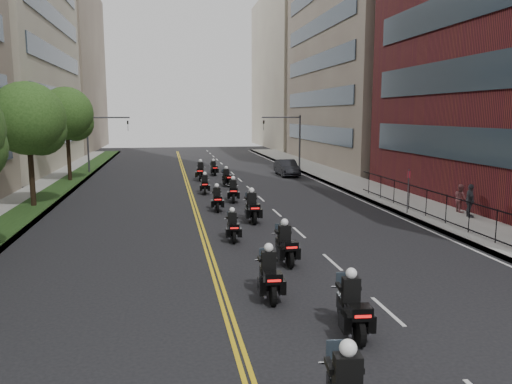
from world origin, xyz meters
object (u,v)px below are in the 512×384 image
(motorcycle_6, at_px, (217,200))
(motorcycle_7, at_px, (233,192))
(motorcycle_1, at_px, (352,308))
(motorcycle_9, at_px, (227,178))
(motorcycle_8, at_px, (205,185))
(motorcycle_11, at_px, (214,169))
(motorcycle_5, at_px, (252,208))
(parked_sedan, at_px, (287,168))
(pedestrian_b, at_px, (461,198))
(motorcycle_10, at_px, (201,172))
(pedestrian_c, at_px, (470,201))
(motorcycle_2, at_px, (269,276))
(motorcycle_3, at_px, (285,246))
(motorcycle_4, at_px, (233,227))

(motorcycle_6, relative_size, motorcycle_7, 0.96)
(motorcycle_1, relative_size, motorcycle_9, 1.10)
(motorcycle_8, bearing_deg, motorcycle_9, 64.28)
(motorcycle_11, bearing_deg, motorcycle_5, -93.38)
(parked_sedan, height_order, pedestrian_b, pedestrian_b)
(motorcycle_9, distance_m, motorcycle_10, 4.39)
(motorcycle_7, distance_m, motorcycle_9, 7.25)
(motorcycle_5, distance_m, parked_sedan, 20.48)
(pedestrian_b, bearing_deg, motorcycle_10, 42.63)
(parked_sedan, relative_size, pedestrian_c, 2.49)
(motorcycle_1, relative_size, motorcycle_6, 1.08)
(motorcycle_2, height_order, motorcycle_5, motorcycle_5)
(motorcycle_5, xyz_separation_m, motorcycle_10, (-1.56, 17.55, 0.00))
(motorcycle_9, bearing_deg, pedestrian_b, -57.18)
(motorcycle_1, relative_size, motorcycle_8, 1.11)
(motorcycle_2, bearing_deg, parked_sedan, 78.08)
(motorcycle_10, height_order, pedestrian_b, motorcycle_10)
(motorcycle_5, xyz_separation_m, parked_sedan, (6.64, 19.38, 0.02))
(pedestrian_b, distance_m, pedestrian_c, 1.48)
(motorcycle_2, relative_size, motorcycle_11, 1.10)
(motorcycle_11, bearing_deg, motorcycle_2, -95.90)
(parked_sedan, bearing_deg, motorcycle_3, -103.97)
(motorcycle_3, xyz_separation_m, motorcycle_5, (-0.01, 7.63, 0.04))
(motorcycle_7, bearing_deg, motorcycle_11, 95.91)
(parked_sedan, bearing_deg, pedestrian_b, -74.49)
(motorcycle_10, xyz_separation_m, motorcycle_11, (1.46, 3.33, -0.11))
(motorcycle_10, bearing_deg, motorcycle_7, -76.45)
(motorcycle_1, bearing_deg, pedestrian_c, 52.33)
(motorcycle_5, bearing_deg, parked_sedan, 71.60)
(motorcycle_8, distance_m, motorcycle_9, 4.03)
(motorcycle_5, height_order, pedestrian_c, pedestrian_c)
(motorcycle_1, distance_m, motorcycle_10, 31.71)
(motorcycle_8, bearing_deg, motorcycle_6, -83.84)
(motorcycle_6, distance_m, pedestrian_b, 14.17)
(pedestrian_b, bearing_deg, motorcycle_2, 133.98)
(motorcycle_3, height_order, motorcycle_8, motorcycle_3)
(motorcycle_10, bearing_deg, motorcycle_2, -83.06)
(motorcycle_11, xyz_separation_m, pedestrian_c, (11.90, -22.52, 0.44))
(motorcycle_1, height_order, pedestrian_c, pedestrian_c)
(motorcycle_8, xyz_separation_m, pedestrian_b, (13.90, -10.27, 0.34))
(pedestrian_b, bearing_deg, motorcycle_11, 35.12)
(motorcycle_7, distance_m, pedestrian_c, 14.38)
(motorcycle_2, xyz_separation_m, motorcycle_4, (-0.20, 7.35, -0.08))
(motorcycle_3, relative_size, motorcycle_7, 1.02)
(motorcycle_4, xyz_separation_m, motorcycle_9, (1.81, 17.34, 0.03))
(motorcycle_10, xyz_separation_m, parked_sedan, (8.20, 1.83, 0.02))
(motorcycle_10, bearing_deg, motorcycle_6, -83.38)
(motorcycle_10, bearing_deg, motorcycle_11, 72.95)
(motorcycle_7, distance_m, motorcycle_10, 11.32)
(motorcycle_1, relative_size, parked_sedan, 0.52)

